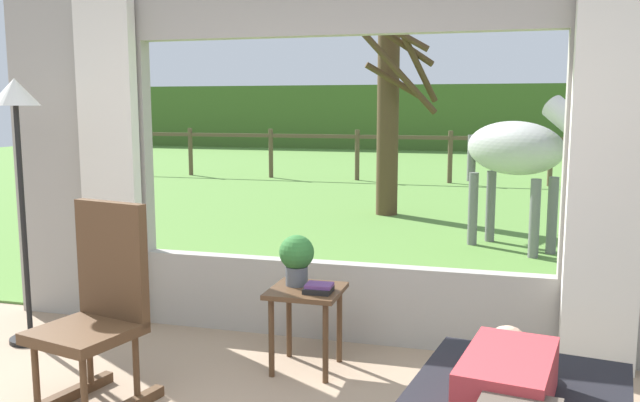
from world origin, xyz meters
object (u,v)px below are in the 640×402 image
at_px(potted_plant, 297,257).
at_px(side_table, 306,303).
at_px(rocking_chair, 99,309).
at_px(horse, 520,150).
at_px(floor_lamp_left, 17,131).
at_px(pasture_tree, 389,114).
at_px(book_stack, 319,288).

bearing_deg(potted_plant, side_table, -36.87).
height_order(rocking_chair, horse, horse).
distance_m(potted_plant, horse, 4.06).
bearing_deg(floor_lamp_left, pasture_tree, 75.61).
height_order(potted_plant, book_stack, potted_plant).
relative_size(side_table, floor_lamp_left, 0.29).
relative_size(floor_lamp_left, horse, 1.05).
distance_m(rocking_chair, pasture_tree, 6.71).
bearing_deg(side_table, floor_lamp_left, -178.63).
height_order(potted_plant, pasture_tree, pasture_tree).
relative_size(book_stack, floor_lamp_left, 0.09).
bearing_deg(side_table, book_stack, -32.27).
distance_m(potted_plant, pasture_tree, 5.86).
distance_m(rocking_chair, floor_lamp_left, 1.58).
relative_size(book_stack, pasture_tree, 0.05).
relative_size(potted_plant, floor_lamp_left, 0.18).
height_order(side_table, horse, horse).
xyz_separation_m(rocking_chair, horse, (2.26, 4.62, 0.61)).
bearing_deg(pasture_tree, side_table, -85.16).
relative_size(side_table, horse, 0.30).
bearing_deg(book_stack, rocking_chair, -145.70).
distance_m(floor_lamp_left, horse, 5.13).
bearing_deg(side_table, potted_plant, 143.13).
distance_m(potted_plant, floor_lamp_left, 2.08).
relative_size(rocking_chair, potted_plant, 3.50).
bearing_deg(rocking_chair, pasture_tree, 99.31).
bearing_deg(floor_lamp_left, book_stack, -0.37).
bearing_deg(rocking_chair, potted_plant, 57.12).
bearing_deg(horse, side_table, 18.62).
bearing_deg(floor_lamp_left, side_table, 1.37).
bearing_deg(rocking_chair, floor_lamp_left, 158.96).
bearing_deg(potted_plant, book_stack, -34.40).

